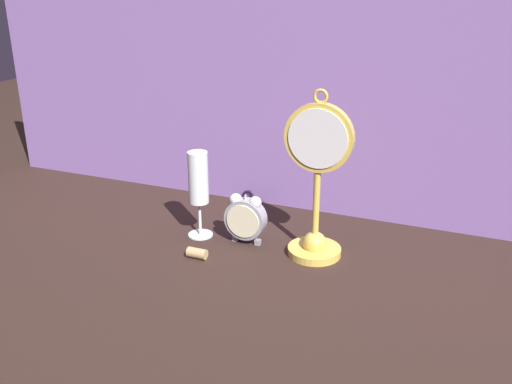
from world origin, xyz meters
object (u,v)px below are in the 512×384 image
wine_cork (197,253)px  champagne_flute (198,184)px  pocket_watch_on_stand (317,190)px  alarm_clock_twin_bell (245,217)px

wine_cork → champagne_flute: bearing=113.7°
champagne_flute → wine_cork: champagne_flute is taller
pocket_watch_on_stand → champagne_flute: pocket_watch_on_stand is taller
alarm_clock_twin_bell → champagne_flute: (-0.11, -0.00, 0.06)m
pocket_watch_on_stand → alarm_clock_twin_bell: bearing=-178.6°
pocket_watch_on_stand → wine_cork: (-0.22, -0.11, -0.14)m
pocket_watch_on_stand → champagne_flute: size_ratio=1.78×
champagne_flute → wine_cork: (0.04, -0.10, -0.12)m
pocket_watch_on_stand → alarm_clock_twin_bell: size_ratio=3.12×
pocket_watch_on_stand → wine_cork: bearing=-154.2°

